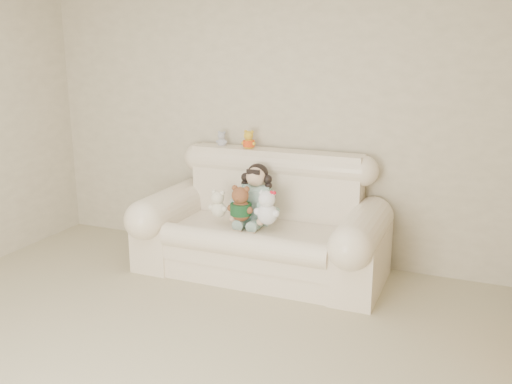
% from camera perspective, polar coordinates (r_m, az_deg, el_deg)
% --- Properties ---
extents(wall_back, '(4.50, 0.00, 4.50)m').
position_cam_1_polar(wall_back, '(5.10, 1.22, 7.73)').
color(wall_back, beige).
rests_on(wall_back, ground).
extents(sofa, '(2.10, 0.95, 1.03)m').
position_cam_1_polar(sofa, '(4.76, 0.46, -2.46)').
color(sofa, beige).
rests_on(sofa, floor).
extents(seated_child, '(0.36, 0.42, 0.53)m').
position_cam_1_polar(seated_child, '(4.81, 0.01, -0.16)').
color(seated_child, '#2F7260').
rests_on(seated_child, sofa).
extents(brown_teddy, '(0.23, 0.18, 0.36)m').
position_cam_1_polar(brown_teddy, '(4.63, -1.56, -0.84)').
color(brown_teddy, brown).
rests_on(brown_teddy, sofa).
extents(white_cat, '(0.23, 0.18, 0.34)m').
position_cam_1_polar(white_cat, '(4.55, 1.16, -1.20)').
color(white_cat, white).
rests_on(white_cat, sofa).
extents(cream_teddy, '(0.21, 0.18, 0.28)m').
position_cam_1_polar(cream_teddy, '(4.75, -3.87, -0.95)').
color(cream_teddy, white).
rests_on(cream_teddy, sofa).
extents(yellow_mini_bear, '(0.16, 0.14, 0.21)m').
position_cam_1_polar(yellow_mini_bear, '(5.02, -0.73, 5.50)').
color(yellow_mini_bear, gold).
rests_on(yellow_mini_bear, sofa).
extents(grey_mini_plush, '(0.12, 0.10, 0.18)m').
position_cam_1_polar(grey_mini_plush, '(5.18, -3.50, 5.55)').
color(grey_mini_plush, '#B8B8BF').
rests_on(grey_mini_plush, sofa).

